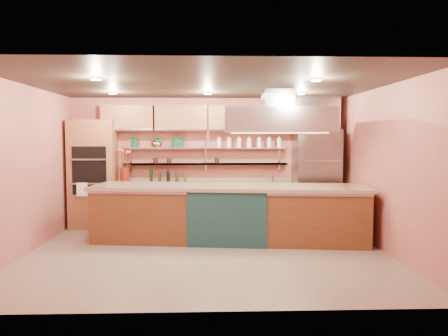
{
  "coord_description": "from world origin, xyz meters",
  "views": [
    {
      "loc": [
        0.02,
        -7.22,
        1.93
      ],
      "look_at": [
        0.31,
        1.0,
        1.36
      ],
      "focal_mm": 35.0,
      "sensor_mm": 36.0,
      "label": 1
    }
  ],
  "objects_px": {
    "flower_vase": "(125,176)",
    "kitchen_scale": "(220,182)",
    "refrigerator": "(316,178)",
    "green_canister": "(175,143)",
    "copper_kettle": "(156,144)",
    "island": "(229,213)"
  },
  "relations": [
    {
      "from": "flower_vase",
      "to": "kitchen_scale",
      "type": "height_order",
      "value": "flower_vase"
    },
    {
      "from": "refrigerator",
      "to": "flower_vase",
      "type": "xyz_separation_m",
      "value": [
        -4.13,
        0.01,
        0.06
      ]
    },
    {
      "from": "island",
      "to": "copper_kettle",
      "type": "xyz_separation_m",
      "value": [
        -1.54,
        1.53,
        1.28
      ]
    },
    {
      "from": "kitchen_scale",
      "to": "copper_kettle",
      "type": "bearing_deg",
      "value": 179.67
    },
    {
      "from": "kitchen_scale",
      "to": "green_canister",
      "type": "distance_m",
      "value": 1.3
    },
    {
      "from": "island",
      "to": "copper_kettle",
      "type": "bearing_deg",
      "value": 141.97
    },
    {
      "from": "island",
      "to": "green_canister",
      "type": "bearing_deg",
      "value": 132.67
    },
    {
      "from": "flower_vase",
      "to": "kitchen_scale",
      "type": "relative_size",
      "value": 2.04
    },
    {
      "from": "island",
      "to": "green_canister",
      "type": "distance_m",
      "value": 2.29
    },
    {
      "from": "island",
      "to": "copper_kettle",
      "type": "distance_m",
      "value": 2.52
    },
    {
      "from": "copper_kettle",
      "to": "green_canister",
      "type": "distance_m",
      "value": 0.43
    },
    {
      "from": "copper_kettle",
      "to": "island",
      "type": "bearing_deg",
      "value": -44.86
    },
    {
      "from": "refrigerator",
      "to": "copper_kettle",
      "type": "height_order",
      "value": "refrigerator"
    },
    {
      "from": "refrigerator",
      "to": "kitchen_scale",
      "type": "relative_size",
      "value": 12.14
    },
    {
      "from": "flower_vase",
      "to": "kitchen_scale",
      "type": "xyz_separation_m",
      "value": [
        2.05,
        0.0,
        -0.13
      ]
    },
    {
      "from": "island",
      "to": "kitchen_scale",
      "type": "xyz_separation_m",
      "value": [
        -0.13,
        1.31,
        0.46
      ]
    },
    {
      "from": "refrigerator",
      "to": "green_canister",
      "type": "distance_m",
      "value": 3.16
    },
    {
      "from": "copper_kettle",
      "to": "green_canister",
      "type": "bearing_deg",
      "value": 0.0
    },
    {
      "from": "refrigerator",
      "to": "copper_kettle",
      "type": "relative_size",
      "value": 10.44
    },
    {
      "from": "refrigerator",
      "to": "island",
      "type": "bearing_deg",
      "value": -146.33
    },
    {
      "from": "flower_vase",
      "to": "island",
      "type": "bearing_deg",
      "value": -31.08
    },
    {
      "from": "refrigerator",
      "to": "green_canister",
      "type": "bearing_deg",
      "value": 175.7
    }
  ]
}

